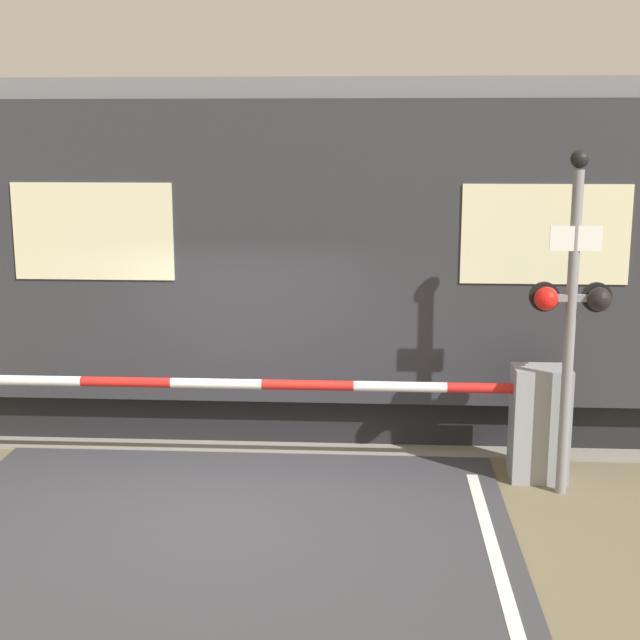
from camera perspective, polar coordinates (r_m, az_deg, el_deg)
The scene contains 5 objects.
ground_plane at distance 9.19m, azimuth -5.97°, elevation -11.89°, with size 80.00×80.00×0.00m, color #6B6047.
track_bed at distance 12.10m, azimuth -3.54°, elevation -5.83°, with size 36.00×3.20×0.13m.
train at distance 11.98m, azimuth -12.13°, elevation 4.42°, with size 18.59×2.93×4.31m.
crossing_barrier at distance 9.84m, azimuth 10.73°, elevation -6.06°, with size 6.42×0.44×1.25m.
signal_post at distance 9.28m, azimuth 15.79°, elevation 0.93°, with size 0.82×0.26×3.54m.
Camera 1 is at (1.44, -8.30, 3.67)m, focal length 50.00 mm.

